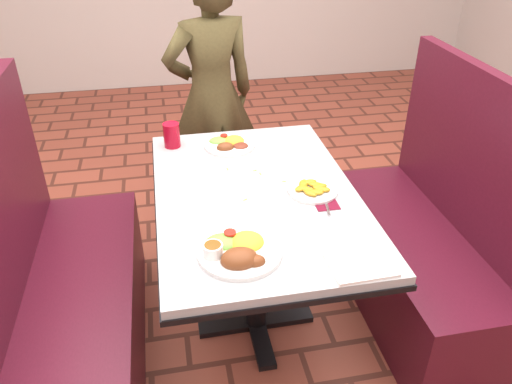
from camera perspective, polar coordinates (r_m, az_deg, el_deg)
dining_table at (r=2.06m, az=0.00°, el=-2.27°), size 0.81×1.21×0.75m
booth_bench_left at (r=2.28m, az=-20.45°, el=-11.07°), size 0.47×1.20×1.17m
booth_bench_right at (r=2.50m, az=18.35°, el=-6.37°), size 0.47×1.20×1.17m
diner_person at (r=2.98m, az=-5.13°, el=10.82°), size 0.62×0.48×1.51m
near_dinner_plate at (r=1.66m, az=-2.06°, el=-6.35°), size 0.29×0.29×0.09m
far_dinner_plate at (r=2.37m, az=-3.06°, el=5.73°), size 0.24×0.24×0.06m
plantain_plate at (r=2.02m, az=6.48°, el=0.29°), size 0.20×0.20×0.03m
maroon_napkin at (r=1.95m, az=8.04°, el=-1.38°), size 0.09×0.09×0.00m
spoon_utensil at (r=1.93m, az=8.11°, el=-1.64°), size 0.03×0.12×0.00m
red_tumbler at (r=2.38m, az=-9.62°, el=6.44°), size 0.08×0.08×0.12m
paper_napkin at (r=1.67m, az=11.91°, el=-8.19°), size 0.21×0.16×0.01m
knife_utensil at (r=1.69m, az=0.43°, el=-6.53°), size 0.07×0.15×0.00m
fork_utensil at (r=1.68m, az=0.99°, el=-6.90°), size 0.07×0.16×0.00m
lettuce_shreds at (r=2.07m, az=0.77°, el=0.99°), size 0.28×0.32×0.00m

